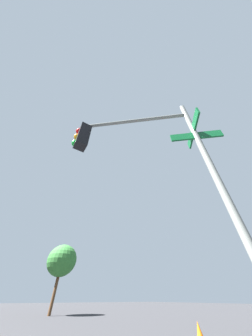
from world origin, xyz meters
TOP-DOWN VIEW (x-y plane):
  - traffic_signal_near at (-6.24, -6.39)m, footprint 2.32×2.72m
  - street_tree at (8.46, -8.51)m, footprint 2.52×2.52m

SIDE VIEW (x-z plane):
  - traffic_signal_near at x=-6.24m, z-range 1.06..6.08m
  - street_tree at x=8.46m, z-range 1.16..6.05m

